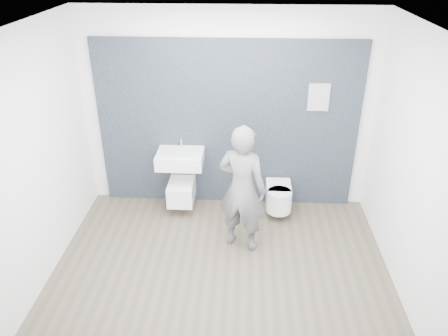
# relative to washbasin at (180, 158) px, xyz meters

# --- Properties ---
(ground) EXTENTS (4.00, 4.00, 0.00)m
(ground) POSITION_rel_washbasin_xyz_m (0.64, -1.20, -0.82)
(ground) COLOR brown
(ground) RESTS_ON ground
(room_shell) EXTENTS (4.00, 4.00, 4.00)m
(room_shell) POSITION_rel_washbasin_xyz_m (0.64, -1.20, 0.92)
(room_shell) COLOR white
(room_shell) RESTS_ON ground
(tile_wall) EXTENTS (3.60, 0.06, 2.40)m
(tile_wall) POSITION_rel_washbasin_xyz_m (0.64, 0.27, -0.82)
(tile_wall) COLOR black
(tile_wall) RESTS_ON ground
(washbasin) EXTENTS (0.64, 0.48, 0.48)m
(washbasin) POSITION_rel_washbasin_xyz_m (0.00, 0.00, 0.00)
(washbasin) COLOR white
(washbasin) RESTS_ON ground
(toilet_square) EXTENTS (0.36, 0.52, 0.64)m
(toilet_square) POSITION_rel_washbasin_xyz_m (-0.00, -0.02, -0.49)
(toilet_square) COLOR white
(toilet_square) RESTS_ON ground
(toilet_rounded) EXTENTS (0.35, 0.59, 0.32)m
(toilet_rounded) POSITION_rel_washbasin_xyz_m (1.39, -0.06, -0.54)
(toilet_rounded) COLOR white
(toilet_rounded) RESTS_ON ground
(info_placard) EXTENTS (0.28, 0.03, 0.37)m
(info_placard) POSITION_rel_washbasin_xyz_m (1.85, 0.22, -0.82)
(info_placard) COLOR silver
(info_placard) RESTS_ON ground
(visitor) EXTENTS (0.70, 0.58, 1.66)m
(visitor) POSITION_rel_washbasin_xyz_m (0.87, -0.81, 0.01)
(visitor) COLOR slate
(visitor) RESTS_ON ground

